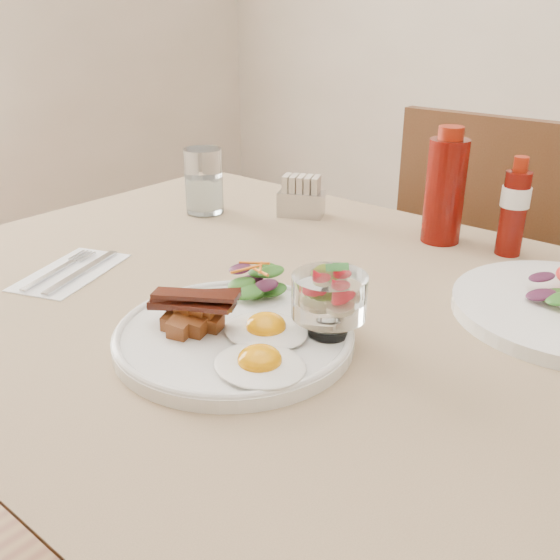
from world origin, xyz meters
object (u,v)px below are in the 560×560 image
Objects in this scene: ketchup_bottle at (445,189)px; hot_sauce_bottle at (514,208)px; chair_far at (504,300)px; table at (330,372)px; water_glass at (204,185)px; sugar_caddy at (301,199)px; main_plate at (234,337)px; fruit_cup at (329,296)px.

ketchup_bottle is 1.22× the size of hot_sauce_bottle.
chair_far is 0.46m from ketchup_bottle.
hot_sauce_bottle is at bearing 7.18° from ketchup_bottle.
table is 8.55× the size of hot_sauce_bottle.
sugar_caddy is at bearing 32.92° from water_glass.
ketchup_bottle is at bearing 18.70° from water_glass.
water_glass is at bearing -171.61° from sugar_caddy.
table is 0.42m from sugar_caddy.
hot_sauce_bottle reaches higher than water_glass.
table is 1.43× the size of chair_far.
water_glass reaches higher than table.
main_plate is at bearing -108.07° from table.
hot_sauce_bottle reaches higher than fruit_cup.
sugar_caddy is at bearing 131.46° from fruit_cup.
fruit_cup is (0.09, 0.06, 0.06)m from main_plate.
chair_far is 0.45m from hot_sauce_bottle.
sugar_caddy is at bearing 118.65° from main_plate.
ketchup_bottle is at bearing -15.60° from sugar_caddy.
hot_sauce_bottle is 0.38m from sugar_caddy.
chair_far is at bearing 87.08° from ketchup_bottle.
chair_far is 0.53m from sugar_caddy.
chair_far is 10.73× the size of fruit_cup.
hot_sauce_bottle is (0.09, -0.31, 0.30)m from chair_far.
sugar_caddy is at bearing -171.59° from hot_sauce_bottle.
table is 0.40m from hot_sauce_bottle.
main_plate is 1.48× the size of ketchup_bottle.
sugar_caddy is (-0.26, -0.04, -0.06)m from ketchup_bottle.
main_plate is at bearing -93.17° from chair_far.
fruit_cup is (0.04, -0.74, 0.29)m from chair_far.
ketchup_bottle is 2.00× the size of sugar_caddy.
water_glass is at bearing 150.84° from fruit_cup.
chair_far reaches higher than fruit_cup.
ketchup_bottle is (-0.02, -0.33, 0.32)m from chair_far.
hot_sauce_bottle is (0.11, 0.01, -0.01)m from ketchup_bottle.
water_glass is at bearing 155.79° from table.
hot_sauce_bottle is (0.05, 0.42, 0.01)m from fruit_cup.
hot_sauce_bottle reaches higher than table.
table is 4.75× the size of main_plate.
ketchup_bottle reaches higher than fruit_cup.
chair_far is 4.90× the size of ketchup_bottle.
fruit_cup is at bearing 35.92° from main_plate.
main_plate is at bearing -105.83° from hot_sauce_bottle.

